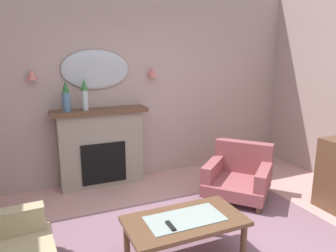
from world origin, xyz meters
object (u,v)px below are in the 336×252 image
object	(u,v)px
mantel_vase_left	(66,97)
tv_remote	(171,226)
fireplace	(101,148)
wall_sconce_left	(32,75)
wall_sconce_right	(152,72)
armchair_beside_couch	(239,174)
coffee_table	(185,224)
mantel_vase_right	(85,93)
wall_mirror	(96,70)

from	to	relation	value
mantel_vase_left	tv_remote	world-z (taller)	mantel_vase_left
fireplace	wall_sconce_left	size ratio (longest dim) A/B	9.71
wall_sconce_right	armchair_beside_couch	size ratio (longest dim) A/B	0.12
wall_sconce_right	coffee_table	world-z (taller)	wall_sconce_right
wall_sconce_left	armchair_beside_couch	xyz separation A→B (m)	(2.50, -1.21, -1.35)
fireplace	armchair_beside_couch	xyz separation A→B (m)	(1.65, -1.12, -0.27)
mantel_vase_right	tv_remote	size ratio (longest dim) A/B	2.72
wall_sconce_right	mantel_vase_left	bearing A→B (deg)	-174.73
wall_sconce_right	mantel_vase_right	bearing A→B (deg)	-173.48
tv_remote	armchair_beside_couch	bearing A→B (deg)	35.23
fireplace	mantel_vase_right	bearing A→B (deg)	-171.94
mantel_vase_left	armchair_beside_couch	distance (m)	2.59
wall_sconce_left	mantel_vase_right	bearing A→B (deg)	-10.46
armchair_beside_couch	mantel_vase_right	bearing A→B (deg)	149.52
mantel_vase_right	wall_mirror	distance (m)	0.41
wall_mirror	tv_remote	world-z (taller)	wall_mirror
wall_mirror	wall_sconce_right	world-z (taller)	wall_mirror
wall_sconce_left	wall_sconce_right	distance (m)	1.70
fireplace	armchair_beside_couch	distance (m)	2.02
mantel_vase_left	coffee_table	bearing A→B (deg)	-69.81
wall_sconce_left	coffee_table	bearing A→B (deg)	-62.11
mantel_vase_right	armchair_beside_couch	xyz separation A→B (m)	(1.85, -1.09, -1.09)
coffee_table	armchair_beside_couch	bearing A→B (deg)	36.59
armchair_beside_couch	wall_sconce_right	bearing A→B (deg)	123.59
armchair_beside_couch	tv_remote	bearing A→B (deg)	-144.77
mantel_vase_left	coffee_table	xyz separation A→B (m)	(0.77, -2.08, -0.98)
wall_mirror	coffee_table	distance (m)	2.63
tv_remote	armchair_beside_couch	size ratio (longest dim) A/B	0.14
wall_sconce_left	coffee_table	distance (m)	2.80
mantel_vase_left	wall_sconce_left	bearing A→B (deg)	163.30
wall_sconce_left	tv_remote	bearing A→B (deg)	-66.65
wall_sconce_left	coffee_table	xyz separation A→B (m)	(1.17, -2.20, -1.28)
armchair_beside_couch	fireplace	bearing A→B (deg)	145.91
tv_remote	wall_sconce_right	bearing A→B (deg)	72.64
wall_mirror	tv_remote	distance (m)	2.65
mantel_vase_left	tv_remote	size ratio (longest dim) A/B	2.61
fireplace	tv_remote	bearing A→B (deg)	-86.45
fireplace	tv_remote	size ratio (longest dim) A/B	8.50
fireplace	wall_sconce_right	distance (m)	1.38
tv_remote	fireplace	bearing A→B (deg)	93.55
armchair_beside_couch	wall_mirror	bearing A→B (deg)	142.68
fireplace	mantel_vase_left	size ratio (longest dim) A/B	3.26
mantel_vase_right	wall_mirror	size ratio (longest dim) A/B	0.45
wall_mirror	armchair_beside_couch	xyz separation A→B (m)	(1.65, -1.26, -1.40)
fireplace	wall_sconce_left	distance (m)	1.38
armchair_beside_couch	coffee_table	bearing A→B (deg)	-143.41
wall_sconce_right	coffee_table	size ratio (longest dim) A/B	0.13
wall_mirror	armchair_beside_couch	distance (m)	2.51
mantel_vase_left	wall_sconce_left	size ratio (longest dim) A/B	2.98
mantel_vase_right	wall_mirror	world-z (taller)	wall_mirror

